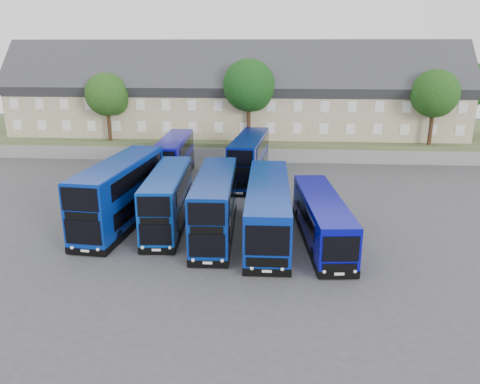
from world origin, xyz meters
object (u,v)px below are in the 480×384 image
Objects in this scene: tree_west at (108,96)px; tree_far at (468,87)px; coach_east_a at (268,209)px; tree_mid at (250,87)px; tree_east at (436,95)px; dd_front_left at (121,194)px; dd_front_mid at (168,201)px.

tree_far is (42.00, 7.00, 0.68)m from tree_west.
coach_east_a is 1.73× the size of tree_west.
tree_mid is 1.12× the size of tree_east.
tree_mid is 26.80m from tree_far.
dd_front_left is 44.56m from tree_far.
dd_front_mid is 7.14m from coach_east_a.
dd_front_left is 22.96m from tree_west.
dd_front_mid is 1.24× the size of tree_east.
tree_west is 0.94× the size of tree_east.
tree_east reaches higher than dd_front_left.
tree_far is at bearing 50.54° from coach_east_a.
tree_east is at bearing -1.43° from tree_mid.
tree_mid reaches higher than dd_front_left.
tree_east is (17.57, 22.15, 5.62)m from coach_east_a.
dd_front_left is at bearing 173.61° from coach_east_a.
coach_east_a is at bearing -128.43° from tree_east.
coach_east_a is 1.44× the size of tree_mid.
tree_mid is at bearing 178.57° from tree_east.
dd_front_left is 0.89× the size of coach_east_a.
tree_far reaches higher than dd_front_mid.
tree_east is 9.23m from tree_far.
tree_west is 0.83× the size of tree_mid.
tree_far reaches higher than tree_west.
tree_east is at bearing 37.53° from dd_front_mid.
tree_far is at bearing 14.04° from tree_mid.
dd_front_mid is 24.70m from tree_west.
tree_mid is at bearing -165.96° from tree_far.
tree_mid is at bearing 95.62° from coach_east_a.
tree_east reaches higher than tree_west.
tree_east is at bearing 0.00° from tree_west.
tree_east is (24.67, 21.35, 5.43)m from dd_front_mid.
dd_front_left is 3.54m from dd_front_mid.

